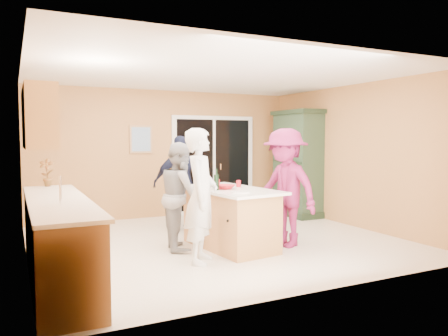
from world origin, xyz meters
name	(u,v)px	position (x,y,z in m)	size (l,w,h in m)	color
floor	(218,241)	(0.00, 0.00, 0.00)	(5.50, 5.50, 0.00)	white
ceiling	(218,75)	(0.00, 0.00, 2.60)	(5.50, 5.00, 0.10)	white
wall_back	(167,154)	(0.00, 2.50, 1.30)	(5.50, 0.10, 2.60)	#EFA462
wall_front	(320,170)	(0.00, -2.50, 1.30)	(5.50, 0.10, 2.60)	#EFA462
wall_left	(24,164)	(-2.75, 0.00, 1.30)	(0.10, 5.00, 2.60)	#EFA462
wall_right	(354,156)	(2.75, 0.00, 1.30)	(0.10, 5.00, 2.60)	#EFA462
left_cabinet_run	(59,243)	(-2.45, -1.05, 0.46)	(0.65, 3.05, 1.24)	#C1824B
upper_cabinets	(38,118)	(-2.58, -0.20, 1.88)	(0.35, 1.60, 0.75)	#C1824B
sliding_door	(214,165)	(1.05, 2.46, 1.05)	(1.90, 0.07, 2.10)	white
framed_picture	(141,139)	(-0.55, 2.48, 1.60)	(0.46, 0.04, 0.56)	tan
kitchen_island	(230,220)	(0.00, -0.42, 0.41)	(1.11, 1.78, 0.88)	#C1824B
green_hutch	(298,165)	(2.49, 1.37, 1.07)	(0.63, 1.20, 2.20)	#1D301E
woman_white	(201,196)	(-0.69, -0.94, 0.88)	(0.64, 0.42, 1.76)	white
woman_grey	(181,196)	(-0.67, -0.15, 0.78)	(0.76, 0.59, 1.57)	#949496
woman_navy	(182,184)	(-0.24, 1.00, 0.83)	(0.98, 0.41, 1.67)	#192137
woman_magenta	(285,188)	(0.79, -0.69, 0.88)	(1.14, 0.66, 1.77)	#801C53
serving_bowl	(225,187)	(-0.09, -0.45, 0.92)	(0.26, 0.26, 0.06)	#AC131B
tulip_vase	(47,172)	(-2.45, 0.52, 1.14)	(0.21, 0.15, 0.41)	#AE1112
tumbler_near	(217,184)	(-0.13, -0.24, 0.95)	(0.09, 0.09, 0.13)	#AC131B
tumbler_far	(239,184)	(0.21, -0.29, 0.93)	(0.07, 0.07, 0.10)	#AC131B
wine_bottle	(216,182)	(-0.26, -0.50, 1.00)	(0.07, 0.07, 0.31)	black
white_plate	(240,192)	(-0.09, -0.91, 0.89)	(0.25, 0.25, 0.02)	white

